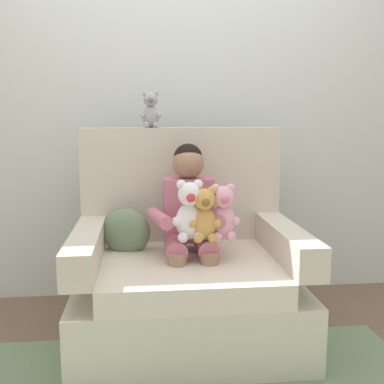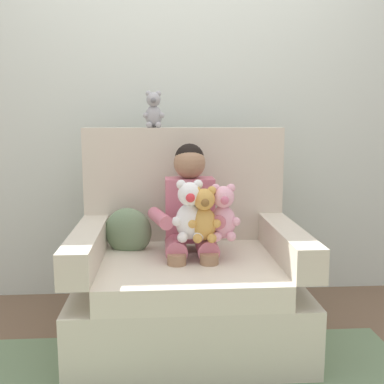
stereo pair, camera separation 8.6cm
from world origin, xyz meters
TOP-DOWN VIEW (x-y plane):
  - ground_plane at (0.00, 0.00)m, footprint 8.00×8.00m
  - back_wall at (0.00, 0.77)m, footprint 6.00×0.10m
  - armchair at (0.00, 0.06)m, footprint 1.15×0.92m
  - seated_child at (0.02, 0.07)m, footprint 0.45×0.39m
  - plush_pink at (0.17, -0.06)m, footprint 0.17×0.14m
  - plush_honey at (0.08, -0.08)m, footprint 0.16×0.13m
  - plush_white at (0.01, -0.06)m, footprint 0.18×0.15m
  - plush_grey_on_backrest at (-0.17, 0.38)m, footprint 0.12×0.10m
  - throw_pillow at (-0.32, 0.17)m, footprint 0.28×0.16m

SIDE VIEW (x-z plane):
  - ground_plane at x=0.00m, z-range 0.00..0.00m
  - armchair at x=0.00m, z-range -0.22..0.90m
  - throw_pillow at x=-0.32m, z-range 0.43..0.69m
  - seated_child at x=0.02m, z-range 0.26..1.08m
  - plush_honey at x=0.08m, z-range 0.56..0.83m
  - plush_pink at x=0.17m, z-range 0.56..0.84m
  - plush_white at x=0.01m, z-range 0.56..0.86m
  - plush_grey_on_backrest at x=-0.17m, z-range 1.11..1.32m
  - back_wall at x=0.00m, z-range 0.00..2.60m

